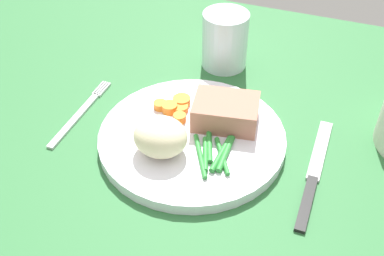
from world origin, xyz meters
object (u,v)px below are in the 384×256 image
object	(u,v)px
dinner_plate	(192,138)
knife	(314,174)
fork	(80,113)
water_glass	(225,43)
meat_portion	(226,112)

from	to	relation	value
dinner_plate	knife	distance (cm)	16.92
fork	knife	xyz separation A→B (cm)	(34.62, -0.03, -0.00)
dinner_plate	water_glass	world-z (taller)	water_glass
knife	water_glass	size ratio (longest dim) A/B	2.18
fork	water_glass	distance (cm)	26.18
knife	water_glass	xyz separation A→B (cm)	(-18.80, 20.52, 3.90)
fork	knife	world-z (taller)	knife
dinner_plate	knife	bearing A→B (deg)	-0.97
dinner_plate	meat_portion	bearing A→B (deg)	49.40
fork	dinner_plate	bearing A→B (deg)	-3.02
meat_portion	fork	world-z (taller)	meat_portion
meat_portion	fork	size ratio (longest dim) A/B	0.53
meat_portion	knife	size ratio (longest dim) A/B	0.43
water_glass	dinner_plate	bearing A→B (deg)	-84.65
fork	water_glass	bearing A→B (deg)	48.48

